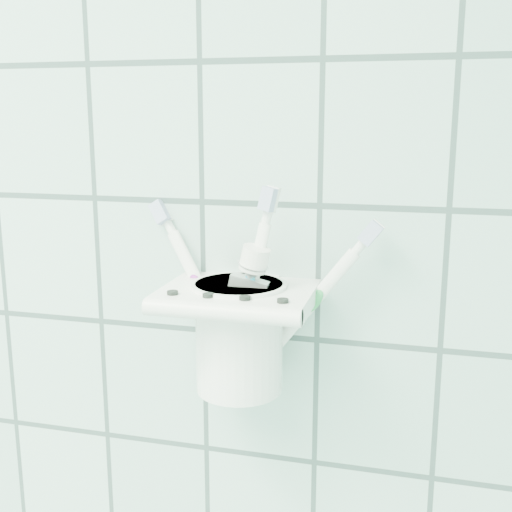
{
  "coord_description": "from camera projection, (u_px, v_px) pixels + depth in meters",
  "views": [
    {
      "loc": [
        0.8,
        0.6,
        1.47
      ],
      "look_at": [
        0.67,
        1.1,
        1.35
      ],
      "focal_mm": 45.0,
      "sensor_mm": 36.0,
      "label": 1
    }
  ],
  "objects": [
    {
      "name": "toothbrush_pink",
      "position": [
        247.0,
        280.0,
        0.59
      ],
      "size": [
        0.1,
        0.06,
        0.19
      ],
      "rotation": [
        -0.28,
        -0.59,
        0.03
      ],
      "color": "white",
      "rests_on": "cup"
    },
    {
      "name": "toothbrush_orange",
      "position": [
        251.0,
        279.0,
        0.61
      ],
      "size": [
        0.11,
        0.02,
        0.18
      ],
      "rotation": [
        -0.14,
        0.64,
        -0.16
      ],
      "color": "white",
      "rests_on": "cup"
    },
    {
      "name": "cup",
      "position": [
        239.0,
        333.0,
        0.61
      ],
      "size": [
        0.09,
        0.09,
        0.11
      ],
      "color": "white",
      "rests_on": "holder_bracket"
    },
    {
      "name": "holder_bracket",
      "position": [
        239.0,
        297.0,
        0.59
      ],
      "size": [
        0.14,
        0.11,
        0.04
      ],
      "color": "white",
      "rests_on": "wall_back"
    },
    {
      "name": "toothpaste_tube",
      "position": [
        227.0,
        301.0,
        0.6
      ],
      "size": [
        0.06,
        0.03,
        0.14
      ],
      "rotation": [
        0.06,
        0.23,
        0.04
      ],
      "color": "silver",
      "rests_on": "cup"
    },
    {
      "name": "toothbrush_blue",
      "position": [
        228.0,
        285.0,
        0.59
      ],
      "size": [
        0.05,
        0.02,
        0.19
      ],
      "rotation": [
        -0.11,
        0.19,
        -0.33
      ],
      "color": "white",
      "rests_on": "cup"
    }
  ]
}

